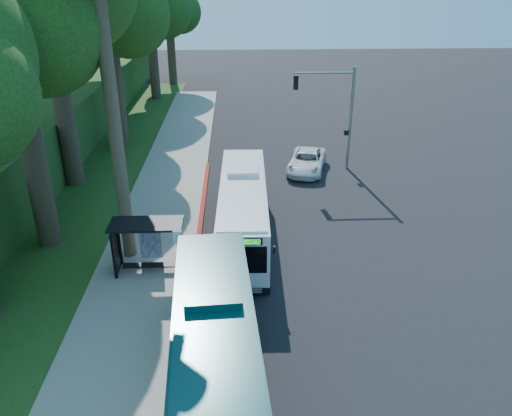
{
  "coord_description": "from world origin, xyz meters",
  "views": [
    {
      "loc": [
        -3.01,
        -22.63,
        12.48
      ],
      "look_at": [
        -1.99,
        1.0,
        1.28
      ],
      "focal_mm": 35.0,
      "sensor_mm": 36.0,
      "label": 1
    }
  ],
  "objects_px": {
    "bus_shelter": "(142,236)",
    "white_bus": "(243,208)",
    "teal_bus": "(216,367)",
    "pickup": "(307,161)"
  },
  "relations": [
    {
      "from": "bus_shelter",
      "to": "pickup",
      "type": "xyz_separation_m",
      "value": [
        9.15,
        12.47,
        -1.11
      ]
    },
    {
      "from": "pickup",
      "to": "white_bus",
      "type": "bearing_deg",
      "value": -101.37
    },
    {
      "from": "teal_bus",
      "to": "pickup",
      "type": "height_order",
      "value": "teal_bus"
    },
    {
      "from": "teal_bus",
      "to": "pickup",
      "type": "distance_m",
      "value": 21.46
    },
    {
      "from": "bus_shelter",
      "to": "teal_bus",
      "type": "relative_size",
      "value": 0.27
    },
    {
      "from": "bus_shelter",
      "to": "white_bus",
      "type": "relative_size",
      "value": 0.29
    },
    {
      "from": "bus_shelter",
      "to": "white_bus",
      "type": "height_order",
      "value": "white_bus"
    },
    {
      "from": "bus_shelter",
      "to": "teal_bus",
      "type": "bearing_deg",
      "value": -66.71
    },
    {
      "from": "bus_shelter",
      "to": "white_bus",
      "type": "bearing_deg",
      "value": 35.87
    },
    {
      "from": "bus_shelter",
      "to": "teal_bus",
      "type": "distance_m",
      "value": 8.94
    }
  ]
}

